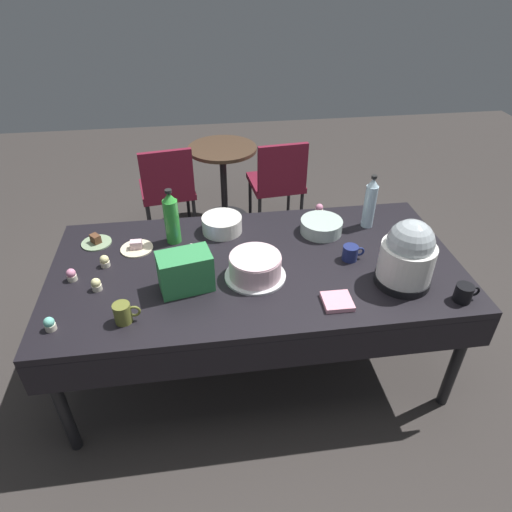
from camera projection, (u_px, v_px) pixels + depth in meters
name	position (u px, v px, depth m)	size (l,w,h in m)	color
ground	(256.00, 358.00, 2.87)	(9.00, 9.00, 0.00)	#383330
potluck_table	(256.00, 273.00, 2.48)	(2.20, 1.10, 0.75)	black
frosted_layer_cake	(255.00, 267.00, 2.31)	(0.32, 0.32, 0.13)	silver
slow_cooker	(407.00, 256.00, 2.21)	(0.28, 0.28, 0.36)	black
glass_salad_bowl	(321.00, 226.00, 2.68)	(0.25, 0.25, 0.08)	#B2C6BC
ceramic_snack_bowl	(222.00, 224.00, 2.68)	(0.24, 0.24, 0.10)	silver
dessert_plate_cream	(137.00, 247.00, 2.55)	(0.18, 0.18, 0.05)	beige
dessert_plate_sage	(96.00, 241.00, 2.59)	(0.17, 0.17, 0.06)	#8CA87F
dessert_plate_cobalt	(195.00, 251.00, 2.52)	(0.16, 0.16, 0.05)	#2D4CB2
cupcake_vanilla	(71.00, 275.00, 2.30)	(0.05, 0.05, 0.07)	beige
cupcake_berry	(50.00, 324.00, 2.01)	(0.05, 0.05, 0.07)	beige
cupcake_mint	(105.00, 261.00, 2.40)	(0.05, 0.05, 0.07)	beige
cupcake_lemon	(96.00, 285.00, 2.24)	(0.05, 0.05, 0.07)	beige
cupcake_rose	(319.00, 209.00, 2.87)	(0.05, 0.05, 0.07)	beige
soda_bottle_lime_soda	(172.00, 218.00, 2.53)	(0.08, 0.08, 0.33)	green
soda_bottle_water	(370.00, 203.00, 2.67)	(0.07, 0.07, 0.33)	silver
coffee_mug_navy	(351.00, 253.00, 2.45)	(0.12, 0.08, 0.08)	navy
coffee_mug_black	(464.00, 293.00, 2.17)	(0.13, 0.09, 0.09)	black
coffee_mug_olive	(123.00, 313.00, 2.04)	(0.12, 0.08, 0.10)	olive
soda_carton	(185.00, 271.00, 2.22)	(0.26, 0.16, 0.20)	#338C4C
paper_napkin_stack	(337.00, 301.00, 2.17)	(0.14, 0.14, 0.02)	pink
maroon_chair_left	(167.00, 186.00, 3.78)	(0.50, 0.50, 0.85)	maroon
maroon_chair_right	(278.00, 179.00, 3.89)	(0.48, 0.48, 0.85)	maroon
round_cafe_table	(223.00, 171.00, 4.01)	(0.60, 0.60, 0.72)	#473323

